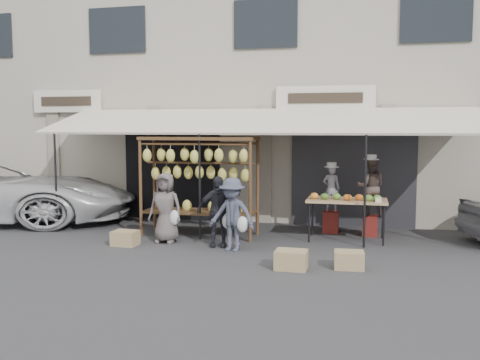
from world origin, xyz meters
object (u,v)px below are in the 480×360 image
(vendor_right, at_px, (371,187))
(crate_near_b, at_px, (349,260))
(banana_rack, at_px, (199,167))
(vendor_left, at_px, (331,189))
(customer_mid, at_px, (218,211))
(customer_left, at_px, (165,208))
(customer_right, at_px, (232,215))
(produce_table, at_px, (347,201))
(crate_near_a, at_px, (291,260))
(crate_far, at_px, (125,238))

(vendor_right, relative_size, crate_near_b, 2.55)
(banana_rack, xyz_separation_m, vendor_left, (2.86, 1.10, -0.54))
(vendor_left, distance_m, customer_mid, 2.97)
(customer_left, xyz_separation_m, customer_right, (1.57, -0.42, -0.02))
(produce_table, bearing_deg, vendor_left, 114.77)
(produce_table, bearing_deg, crate_near_a, -108.06)
(crate_near_b, bearing_deg, crate_near_a, -165.14)
(vendor_left, xyz_separation_m, crate_far, (-4.06, -2.36, -0.88))
(produce_table, distance_m, vendor_left, 0.93)
(vendor_left, relative_size, crate_near_b, 2.10)
(produce_table, relative_size, customer_left, 1.14)
(customer_left, height_order, crate_far, customer_left)
(customer_mid, bearing_deg, produce_table, 13.29)
(customer_left, bearing_deg, crate_near_b, -16.29)
(vendor_left, relative_size, customer_mid, 0.73)
(vendor_left, bearing_deg, customer_left, 27.51)
(banana_rack, distance_m, customer_right, 1.82)
(crate_near_a, distance_m, crate_near_b, 1.01)
(vendor_left, bearing_deg, customer_right, 50.44)
(vendor_left, distance_m, crate_near_a, 3.55)
(crate_near_a, bearing_deg, banana_rack, 136.12)
(vendor_right, xyz_separation_m, customer_right, (-2.67, -2.10, -0.39))
(crate_near_a, bearing_deg, customer_mid, 140.83)
(banana_rack, xyz_separation_m, produce_table, (3.24, 0.26, -0.69))
(banana_rack, height_order, produce_table, banana_rack)
(banana_rack, xyz_separation_m, crate_near_a, (2.40, -2.31, -1.40))
(produce_table, distance_m, customer_mid, 2.82)
(vendor_left, height_order, crate_near_a, vendor_left)
(customer_right, bearing_deg, banana_rack, 141.85)
(crate_far, bearing_deg, vendor_right, 23.59)
(vendor_left, distance_m, crate_near_b, 3.31)
(customer_left, distance_m, customer_right, 1.62)
(vendor_right, bearing_deg, crate_far, 23.33)
(banana_rack, xyz_separation_m, crate_far, (-1.20, -1.26, -1.41))
(banana_rack, height_order, vendor_left, banana_rack)
(customer_left, relative_size, crate_near_b, 2.94)
(customer_right, bearing_deg, vendor_left, 62.49)
(vendor_left, xyz_separation_m, vendor_right, (0.89, -0.20, 0.09))
(banana_rack, relative_size, crate_far, 5.11)
(crate_near_b, xyz_separation_m, crate_far, (-4.58, 0.79, 0.00))
(vendor_left, height_order, vendor_right, vendor_right)
(crate_far, bearing_deg, banana_rack, 46.37)
(customer_right, distance_m, crate_near_b, 2.52)
(produce_table, bearing_deg, customer_left, -164.35)
(banana_rack, bearing_deg, customer_mid, -53.00)
(vendor_left, distance_m, crate_far, 4.78)
(produce_table, xyz_separation_m, customer_right, (-2.17, -1.47, -0.15))
(crate_far, bearing_deg, customer_right, 1.42)
(vendor_right, xyz_separation_m, crate_near_b, (-0.36, -2.95, -0.96))
(customer_left, height_order, crate_near_b, customer_left)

